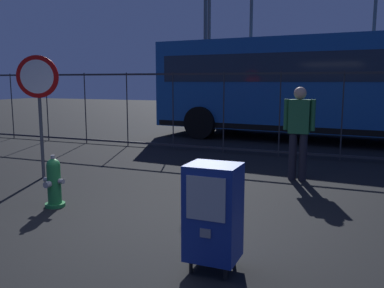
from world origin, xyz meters
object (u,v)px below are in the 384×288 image
at_px(stop_sign, 38,91).
at_px(pedestrian, 299,128).
at_px(bus_near, 333,83).
at_px(street_light_near_right, 375,8).
at_px(street_light_far_left, 206,4).
at_px(street_light_near_left, 251,34).
at_px(newspaper_box_primary, 213,212).
at_px(street_light_far_right, 209,4).
at_px(fire_hydrant, 54,183).
at_px(bus_far, 355,83).

xyz_separation_m(stop_sign, pedestrian, (4.39, 1.61, -0.65)).
distance_m(bus_near, street_light_near_right, 7.08).
height_order(stop_sign, street_light_far_left, street_light_far_left).
xyz_separation_m(stop_sign, street_light_near_left, (0.69, 12.42, 2.23)).
height_order(newspaper_box_primary, street_light_near_left, street_light_near_left).
height_order(pedestrian, bus_near, bus_near).
xyz_separation_m(street_light_far_left, street_light_far_right, (-0.29, 1.21, 0.25)).
distance_m(fire_hydrant, bus_near, 8.91).
bearing_deg(street_light_near_left, street_light_far_right, -126.91).
xyz_separation_m(bus_near, street_light_far_left, (-4.93, 2.58, 2.96)).
relative_size(bus_near, street_light_near_left, 1.63).
xyz_separation_m(bus_far, street_light_near_right, (0.56, 1.99, 3.02)).
xyz_separation_m(bus_far, street_light_far_left, (-5.48, -1.74, 2.96)).
bearing_deg(street_light_near_right, fire_hydrant, -106.29).
height_order(street_light_far_left, street_light_far_right, street_light_far_right).
bearing_deg(street_light_far_right, fire_hydrant, -80.19).
distance_m(bus_far, street_light_near_right, 3.66).
bearing_deg(newspaper_box_primary, street_light_far_left, 110.99).
distance_m(fire_hydrant, street_light_near_left, 14.23).
relative_size(fire_hydrant, street_light_near_left, 0.11).
bearing_deg(pedestrian, street_light_far_right, 119.06).
distance_m(newspaper_box_primary, street_light_far_left, 13.31).
height_order(fire_hydrant, street_light_far_right, street_light_far_right).
relative_size(newspaper_box_primary, pedestrian, 0.61).
distance_m(pedestrian, bus_near, 5.32).
distance_m(bus_near, bus_far, 4.36).
height_order(fire_hydrant, street_light_far_left, street_light_far_left).
relative_size(fire_hydrant, pedestrian, 0.45).
relative_size(stop_sign, bus_far, 0.21).
xyz_separation_m(stop_sign, street_light_far_left, (-0.35, 9.46, 3.07)).
bearing_deg(bus_near, newspaper_box_primary, -87.91).
relative_size(pedestrian, street_light_near_left, 0.25).
bearing_deg(pedestrian, stop_sign, -159.86).
relative_size(stop_sign, street_light_near_right, 0.27).
height_order(stop_sign, street_light_near_left, street_light_near_left).
relative_size(street_light_near_right, street_light_far_right, 0.96).
height_order(pedestrian, bus_far, bus_far).
bearing_deg(street_light_far_right, bus_near, -35.97).
distance_m(street_light_near_right, street_light_far_left, 7.10).
relative_size(stop_sign, pedestrian, 1.34).
distance_m(fire_hydrant, bus_far, 13.15).
relative_size(pedestrian, street_light_far_right, 0.19).
bearing_deg(bus_near, street_light_far_right, 148.57).
distance_m(stop_sign, bus_far, 12.32).
bearing_deg(newspaper_box_primary, street_light_near_right, 84.48).
xyz_separation_m(pedestrian, bus_near, (0.19, 5.26, 0.76)).
bearing_deg(street_light_far_left, fire_hydrant, -80.61).
height_order(street_light_near_left, street_light_far_left, street_light_far_left).
bearing_deg(street_light_far_right, street_light_near_left, 53.09).
xyz_separation_m(street_light_near_right, street_light_far_right, (-6.33, -2.53, 0.19)).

